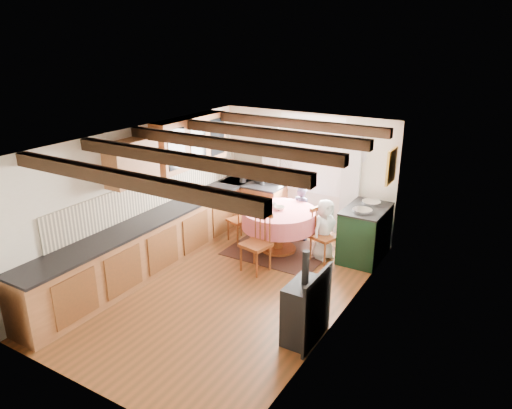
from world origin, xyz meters
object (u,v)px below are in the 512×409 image
Objects in this scene: dining_table at (279,231)px; aga_range at (365,233)px; cup at (274,205)px; cast_iron_stove at (304,296)px; chair_right at (325,235)px; child_far at (301,213)px; chair_near at (256,243)px; child_right at (325,230)px; chair_left at (239,218)px.

aga_range is at bearing 20.60° from dining_table.
aga_range is at bearing 17.30° from cup.
dining_table is 2.69m from cast_iron_stove.
chair_right is at bearing 5.47° from dining_table.
child_far is 11.46× the size of cup.
cast_iron_stove is at bearing -30.12° from chair_near.
chair_near reaches higher than aga_range.
dining_table is at bearing -20.63° from cup.
chair_right is 0.11m from child_right.
chair_left is 1.20m from child_far.
child_far is at bearing 71.34° from child_right.
chair_left is at bearing 145.69° from chair_near.
chair_near reaches higher than dining_table.
cast_iron_stove is at bearing -146.46° from chair_right.
child_right is (-0.72, 2.36, -0.08)m from cast_iron_stove.
child_far is (0.12, 0.70, 0.14)m from dining_table.
child_right is at bearing 107.00° from cast_iron_stove.
aga_range is at bearing -34.55° from chair_right.
child_far is (-1.43, 2.89, -0.09)m from cast_iron_stove.
aga_range is (0.57, 0.46, -0.00)m from chair_right.
aga_range is 1.68m from cup.
cast_iron_stove is at bearing -87.70° from aga_range.
child_far is (0.10, 1.57, 0.03)m from chair_near.
aga_range is at bearing 55.84° from chair_near.
cast_iron_stove is at bearing 124.41° from child_far.
chair_left is 0.72× the size of cast_iron_stove.
dining_table is at bearing 125.13° from cast_iron_stove.
chair_near reaches higher than cup.
chair_left is at bearing 176.93° from dining_table.
cast_iron_stove is 2.46m from child_right.
child_far is at bearing 116.26° from cast_iron_stove.
child_right reaches higher than child_far.
chair_near is at bearing 155.49° from chair_right.
chair_near is 2.00m from aga_range.
chair_right is 10.33× the size of cup.
cup is at bearing 110.17° from chair_left.
cast_iron_stove is (1.52, -1.32, 0.12)m from chair_near.
chair_left is 0.83× the size of child_right.
child_right reaches higher than chair_near.
dining_table is 1.53m from aga_range.
chair_left is 0.86× the size of aga_range.
dining_table is 1.28× the size of aga_range.
cup is (-1.00, -0.03, 0.37)m from chair_right.
aga_range is 11.10× the size of cup.
cast_iron_stove reaches higher than child_right.
chair_right is 0.90× the size of child_far.
chair_left is 3.31m from cast_iron_stove.
child_far reaches higher than dining_table.
child_far is (1.01, 0.65, 0.09)m from chair_left.
child_right reaches higher than cup.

